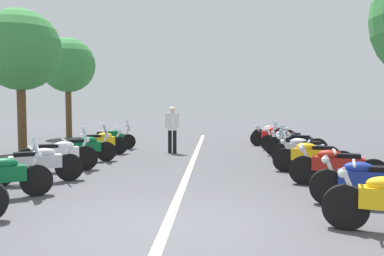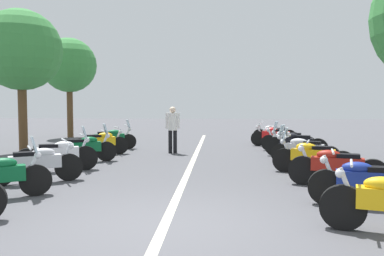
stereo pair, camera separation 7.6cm
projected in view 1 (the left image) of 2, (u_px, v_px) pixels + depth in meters
The scene contains 18 objects.
ground_plane at pixel (167, 226), 5.92m from camera, with size 80.00×80.00×0.00m, color #4C4C51.
lane_centre_stripe at pixel (190, 168), 11.22m from camera, with size 22.40×0.16×0.01m, color beige.
motorcycle_left_row_2 at pixel (36, 164), 8.98m from camera, with size 1.22×1.91×1.00m.
motorcycle_left_row_3 at pixel (58, 154), 10.51m from camera, with size 1.09×2.00×1.23m.
motorcycle_left_row_4 at pixel (84, 148), 12.16m from camera, with size 1.04×1.91×1.20m.
motorcycle_left_row_5 at pixel (100, 143), 13.86m from camera, with size 1.10×1.84×1.00m.
motorcycle_left_row_6 at pixel (110, 138), 15.51m from camera, with size 1.05×2.00×1.19m.
motorcycle_right_row_1 at pixel (368, 182), 6.91m from camera, with size 0.82×2.02×1.01m.
motorcycle_right_row_2 at pixel (337, 166), 8.63m from camera, with size 0.88×2.07×1.01m.
motorcycle_right_row_3 at pixel (312, 156), 10.27m from camera, with size 0.92×2.04×1.21m.
motorcycle_right_row_4 at pixel (303, 149), 11.77m from camera, with size 1.05×1.93×1.19m.
motorcycle_right_row_5 at pixel (295, 143), 13.40m from camera, with size 0.95×2.05×1.23m.
motorcycle_right_row_6 at pixel (287, 140), 14.85m from camera, with size 1.03×1.98×0.99m.
motorcycle_right_row_7 at pixel (275, 136), 16.66m from camera, with size 0.94×2.08×1.00m.
motorcycle_right_row_8 at pixel (273, 133), 18.10m from camera, with size 0.90×1.95×1.00m.
bystander_0 at pixel (172, 126), 14.37m from camera, with size 0.32×0.53×1.72m.
roadside_tree_1 at pixel (20, 50), 14.36m from camera, with size 2.98×2.98×5.31m.
roadside_tree_2 at pixel (68, 66), 20.93m from camera, with size 2.91×2.91×5.35m.
Camera 1 is at (-5.78, -0.74, 1.86)m, focal length 36.52 mm.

